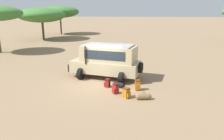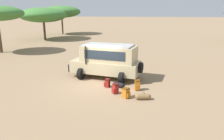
{
  "view_description": "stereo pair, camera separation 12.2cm",
  "coord_description": "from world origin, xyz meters",
  "views": [
    {
      "loc": [
        2.79,
        -13.46,
        4.76
      ],
      "look_at": [
        0.82,
        0.12,
        1.0
      ],
      "focal_mm": 35.0,
      "sensor_mm": 36.0,
      "label": 1
    },
    {
      "loc": [
        2.91,
        -13.44,
        4.76
      ],
      "look_at": [
        0.82,
        0.12,
        1.0
      ],
      "focal_mm": 35.0,
      "sensor_mm": 36.0,
      "label": 2
    }
  ],
  "objects": [
    {
      "name": "backpack_beside_front_wheel",
      "position": [
        2.53,
        -0.67,
        0.32
      ],
      "size": [
        0.35,
        0.41,
        0.65
      ],
      "color": "#B26619",
      "rests_on": "ground_plane"
    },
    {
      "name": "backpack_outermost",
      "position": [
        1.26,
        -1.45,
        0.29
      ],
      "size": [
        0.43,
        0.43,
        0.6
      ],
      "color": "maroon",
      "rests_on": "ground_plane"
    },
    {
      "name": "acacia_tree_far_left",
      "position": [
        -14.04,
        29.92,
        4.48
      ],
      "size": [
        7.54,
        7.58,
        5.68
      ],
      "color": "brown",
      "rests_on": "ground_plane"
    },
    {
      "name": "safari_vehicle",
      "position": [
        0.23,
        1.59,
        1.29
      ],
      "size": [
        5.48,
        3.33,
        2.44
      ],
      "color": "tan",
      "rests_on": "ground_plane"
    },
    {
      "name": "backpack_near_rear_wheel",
      "position": [
        1.94,
        -1.99,
        0.28
      ],
      "size": [
        0.5,
        0.48,
        0.57
      ],
      "color": "#B26619",
      "rests_on": "ground_plane"
    },
    {
      "name": "acacia_tree_left_mid",
      "position": [
        -13.91,
        21.4,
        4.02
      ],
      "size": [
        7.61,
        8.27,
        5.23
      ],
      "color": "brown",
      "rests_on": "ground_plane"
    },
    {
      "name": "backpack_cluster_center",
      "position": [
        0.6,
        -0.39,
        0.26
      ],
      "size": [
        0.4,
        0.4,
        0.54
      ],
      "color": "maroon",
      "rests_on": "ground_plane"
    },
    {
      "name": "ground_plane",
      "position": [
        0.0,
        0.0,
        0.0
      ],
      "size": [
        320.0,
        320.0,
        0.0
      ],
      "primitive_type": "plane",
      "color": "#8C7051"
    },
    {
      "name": "duffel_bag_low_black_case",
      "position": [
        1.34,
        -0.34,
        0.16
      ],
      "size": [
        0.8,
        0.6,
        0.43
      ],
      "color": "black",
      "rests_on": "ground_plane"
    },
    {
      "name": "duffel_bag_soft_canvas",
      "position": [
        2.9,
        -2.11,
        0.16
      ],
      "size": [
        0.88,
        0.43,
        0.42
      ],
      "color": "brown",
      "rests_on": "ground_plane"
    }
  ]
}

